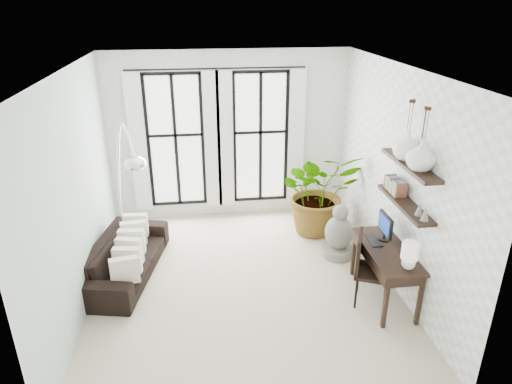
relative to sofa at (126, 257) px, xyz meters
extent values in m
plane|color=#B8AF92|center=(1.80, -0.49, -0.31)|extent=(5.00, 5.00, 0.00)
plane|color=white|center=(1.80, -0.49, 2.89)|extent=(5.00, 5.00, 0.00)
plane|color=#B1C6BF|center=(-0.45, -0.49, 1.29)|extent=(0.00, 5.00, 5.00)
plane|color=white|center=(4.05, -0.49, 1.29)|extent=(0.00, 5.00, 5.00)
plane|color=white|center=(1.80, 2.01, 1.29)|extent=(4.50, 0.00, 4.50)
cube|color=white|center=(0.80, 1.98, 1.24)|extent=(1.00, 0.02, 2.50)
cube|color=white|center=(0.12, 1.88, 1.24)|extent=(0.30, 0.04, 2.60)
cube|color=white|center=(1.48, 1.88, 1.24)|extent=(0.30, 0.04, 2.60)
cube|color=white|center=(2.40, 1.98, 1.24)|extent=(1.00, 0.02, 2.50)
cube|color=white|center=(1.72, 1.88, 1.24)|extent=(0.30, 0.04, 2.60)
cube|color=white|center=(3.08, 1.88, 1.24)|extent=(0.30, 0.04, 2.60)
cylinder|color=black|center=(1.60, 1.89, 2.57)|extent=(3.20, 0.03, 0.03)
cube|color=black|center=(3.91, -1.12, 1.19)|extent=(0.25, 1.30, 0.05)
cube|color=black|center=(3.91, -1.12, 1.74)|extent=(0.25, 1.30, 0.05)
cube|color=#C44631|center=(3.91, -0.57, 1.31)|extent=(0.16, 0.04, 0.18)
cube|color=#2E5DA3|center=(3.91, -0.61, 1.31)|extent=(0.16, 0.04, 0.18)
cube|color=gold|center=(3.91, -0.66, 1.31)|extent=(0.16, 0.03, 0.18)
cube|color=green|center=(3.91, -0.70, 1.31)|extent=(0.16, 0.04, 0.18)
cube|color=purple|center=(3.91, -0.75, 1.31)|extent=(0.16, 0.04, 0.18)
cube|color=#F6A136|center=(3.91, -0.79, 1.31)|extent=(0.16, 0.04, 0.18)
cube|color=#565656|center=(3.91, -0.84, 1.31)|extent=(0.16, 0.04, 0.18)
cube|color=#34A4B7|center=(3.91, -0.88, 1.31)|extent=(0.16, 0.04, 0.18)
cube|color=tan|center=(3.91, -0.93, 1.31)|extent=(0.16, 0.04, 0.18)
cube|color=brown|center=(3.91, -0.97, 1.31)|extent=(0.16, 0.04, 0.18)
cone|color=gray|center=(3.91, -1.52, 1.31)|extent=(0.10, 0.10, 0.18)
cone|color=gray|center=(3.91, -1.67, 1.31)|extent=(0.10, 0.10, 0.18)
imported|color=black|center=(0.00, 0.00, 0.00)|extent=(1.24, 2.23, 0.62)
cube|color=beige|center=(0.10, -0.70, 0.19)|extent=(0.40, 0.12, 0.40)
cube|color=beige|center=(0.10, -0.42, 0.19)|extent=(0.40, 0.12, 0.40)
cube|color=beige|center=(0.10, -0.14, 0.19)|extent=(0.40, 0.12, 0.40)
cube|color=beige|center=(0.10, 0.14, 0.19)|extent=(0.40, 0.12, 0.40)
cube|color=beige|center=(0.10, 0.42, 0.19)|extent=(0.40, 0.12, 0.40)
cube|color=beige|center=(0.10, 0.70, 0.19)|extent=(0.40, 0.12, 0.40)
imported|color=#2D7228|center=(3.34, 1.04, 0.48)|extent=(1.53, 1.35, 1.59)
cube|color=black|center=(3.75, -1.12, 0.48)|extent=(0.58, 1.37, 0.04)
cube|color=black|center=(3.73, -1.12, 0.39)|extent=(0.53, 1.31, 0.13)
cube|color=black|center=(3.52, -1.75, 0.08)|extent=(0.05, 0.05, 0.76)
cube|color=black|center=(3.98, -1.75, 0.08)|extent=(0.05, 0.05, 0.76)
cube|color=black|center=(3.52, -0.49, 0.08)|extent=(0.05, 0.05, 0.76)
cube|color=black|center=(3.98, -0.49, 0.08)|extent=(0.05, 0.05, 0.76)
cube|color=black|center=(3.80, -0.86, 0.75)|extent=(0.04, 0.42, 0.30)
cube|color=navy|center=(3.78, -0.86, 0.75)|extent=(0.00, 0.36, 0.24)
cube|color=black|center=(3.64, -0.86, 0.51)|extent=(0.15, 0.40, 0.02)
sphere|color=silver|center=(3.80, -1.65, 0.59)|extent=(0.18, 0.18, 0.18)
cylinder|color=white|center=(3.80, -1.65, 0.78)|extent=(0.22, 0.22, 0.22)
cube|color=black|center=(3.55, -1.19, 0.19)|extent=(0.66, 0.66, 0.06)
cube|color=black|center=(3.35, -1.10, 0.47)|extent=(0.24, 0.48, 0.56)
cylinder|color=black|center=(3.35, -1.39, -0.07)|extent=(0.03, 0.03, 0.47)
cylinder|color=black|center=(3.75, -1.39, -0.07)|extent=(0.03, 0.03, 0.47)
cylinder|color=black|center=(3.35, -0.99, -0.07)|extent=(0.03, 0.03, 0.47)
cylinder|color=black|center=(3.75, -0.99, -0.07)|extent=(0.03, 0.03, 0.47)
cylinder|color=silver|center=(-0.10, 0.67, -0.26)|extent=(0.35, 0.35, 0.10)
cylinder|color=silver|center=(-0.10, 0.67, 0.23)|extent=(0.04, 0.04, 0.98)
ellipsoid|color=silver|center=(0.30, 0.05, 1.51)|extent=(0.31, 0.31, 0.20)
cylinder|color=gray|center=(3.46, 0.11, -0.23)|extent=(0.52, 0.52, 0.16)
ellipsoid|color=gray|center=(3.46, 0.11, 0.14)|extent=(0.47, 0.47, 0.57)
sphere|color=gray|center=(3.46, 0.11, 0.50)|extent=(0.26, 0.26, 0.26)
imported|color=white|center=(3.91, -1.37, 1.96)|extent=(0.37, 0.37, 0.38)
imported|color=white|center=(3.91, -0.97, 1.96)|extent=(0.37, 0.37, 0.38)
camera|label=1|loc=(1.22, -6.34, 3.73)|focal=32.00mm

